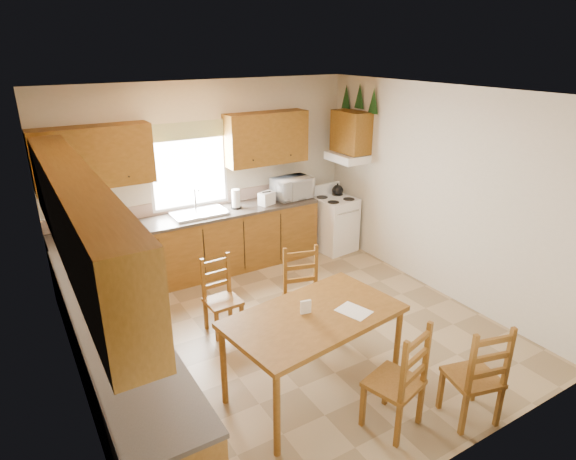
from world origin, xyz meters
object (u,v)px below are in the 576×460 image
chair_far_left (305,295)px  chair_far_right (223,297)px  microwave (292,188)px  chair_near_left (394,376)px  stove (334,225)px  dining_table (313,354)px  chair_near_right (474,371)px

chair_far_left → chair_far_right: 0.94m
microwave → chair_near_left: bearing=-112.4°
stove → chair_far_left: size_ratio=0.83×
stove → microwave: (-0.67, 0.22, 0.66)m
dining_table → chair_far_left: bearing=53.8°
stove → chair_far_right: size_ratio=0.94×
microwave → chair_near_right: microwave is taller
stove → dining_table: bearing=-135.5°
chair_near_left → chair_far_left: 1.60m
stove → chair_far_left: 2.53m
chair_near_left → chair_far_left: (0.13, 1.59, -0.00)m
chair_far_right → chair_far_left: bearing=-37.3°
microwave → chair_far_left: (-1.09, -2.04, -0.57)m
stove → chair_near_left: size_ratio=0.83×
dining_table → chair_far_right: 1.44m
microwave → dining_table: bearing=-122.1°
stove → chair_near_left: chair_near_left is taller
microwave → chair_far_right: microwave is taller
microwave → chair_near_left: (-1.21, -3.63, -0.57)m
microwave → chair_far_left: size_ratio=0.53×
microwave → chair_near_right: bearing=-102.0°
microwave → dining_table: 3.37m
chair_near_right → dining_table: bearing=-30.6°
chair_near_right → chair_far_right: bearing=-47.2°
chair_far_right → dining_table: bearing=-80.5°
microwave → chair_near_left: microwave is taller
chair_far_left → microwave: bearing=77.6°
chair_far_left → chair_far_right: (-0.77, 0.54, -0.06)m
chair_near_right → chair_far_left: chair_far_left is taller
stove → dining_table: dining_table is taller
microwave → chair_far_left: microwave is taller
dining_table → chair_near_right: bearing=-52.9°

